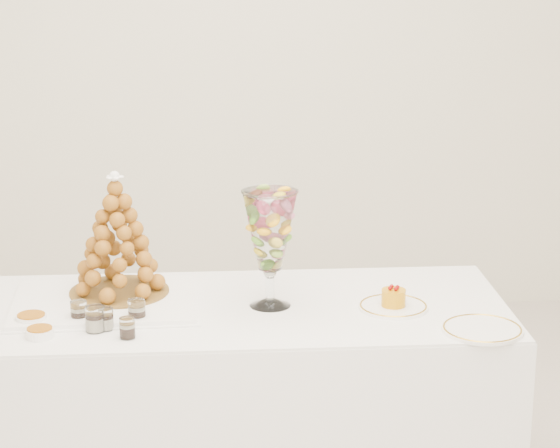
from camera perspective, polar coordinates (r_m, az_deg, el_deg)
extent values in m
cube|color=silver|center=(5.08, -2.72, 10.35)|extent=(4.50, 0.04, 2.80)
cube|color=silver|center=(1.19, 8.60, -8.45)|extent=(4.50, 0.04, 2.80)
cube|color=white|center=(3.61, -2.84, -9.53)|extent=(1.83, 0.78, 0.68)
cube|color=white|center=(3.48, -2.92, -4.41)|extent=(1.82, 0.78, 0.01)
cube|color=white|center=(3.52, -9.16, -4.07)|extent=(0.58, 0.43, 0.02)
cylinder|color=white|center=(3.48, -0.52, -4.10)|extent=(0.13, 0.13, 0.02)
cylinder|color=white|center=(3.46, -0.52, -3.23)|extent=(0.03, 0.03, 0.09)
sphere|color=white|center=(3.45, -0.53, -2.51)|extent=(0.04, 0.04, 0.04)
cylinder|color=white|center=(3.47, 5.93, -4.33)|extent=(0.22, 0.22, 0.01)
cylinder|color=white|center=(3.33, 10.52, -5.45)|extent=(0.24, 0.24, 0.01)
cylinder|color=white|center=(3.39, -10.47, -4.54)|extent=(0.06, 0.06, 0.07)
cylinder|color=white|center=(3.32, -9.12, -4.92)|extent=(0.05, 0.05, 0.07)
cylinder|color=white|center=(3.36, -7.49, -4.53)|extent=(0.06, 0.06, 0.07)
cylinder|color=white|center=(3.31, -9.64, -4.91)|extent=(0.07, 0.07, 0.08)
cylinder|color=white|center=(3.24, -7.98, -5.40)|extent=(0.05, 0.05, 0.06)
cylinder|color=white|center=(3.40, -12.86, -4.91)|extent=(0.09, 0.09, 0.03)
cylinder|color=white|center=(3.30, -12.44, -5.58)|extent=(0.08, 0.08, 0.03)
cylinder|color=brown|center=(3.58, -8.39, -3.50)|extent=(0.32, 0.32, 0.01)
cone|color=#905416|center=(3.52, -8.52, -0.48)|extent=(0.34, 0.34, 0.39)
sphere|color=white|center=(3.47, -8.64, 2.41)|extent=(0.04, 0.04, 0.04)
cylinder|color=orange|center=(3.46, 5.95, -3.85)|extent=(0.08, 0.08, 0.05)
sphere|color=#840504|center=(3.46, 6.16, -3.29)|extent=(0.01, 0.01, 0.01)
sphere|color=#840504|center=(3.46, 5.86, -3.26)|extent=(0.01, 0.01, 0.01)
sphere|color=#840504|center=(3.44, 5.77, -3.35)|extent=(0.01, 0.01, 0.01)
sphere|color=#840504|center=(3.44, 6.07, -3.39)|extent=(0.01, 0.01, 0.01)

